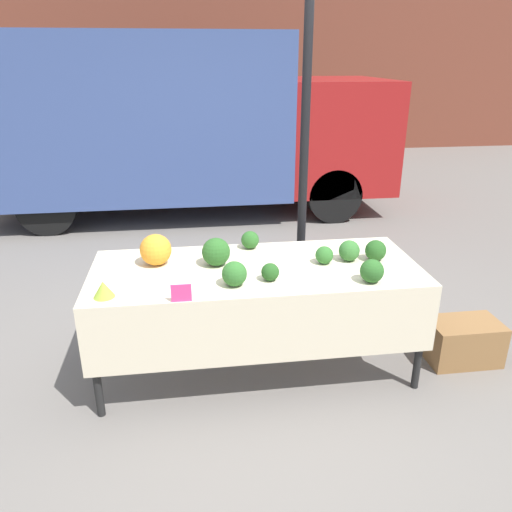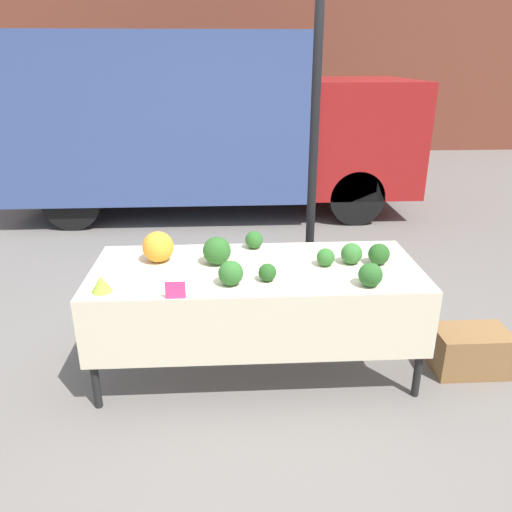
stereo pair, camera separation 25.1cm
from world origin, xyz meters
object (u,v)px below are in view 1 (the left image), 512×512
Objects in this scene: price_sign at (181,293)px; orange_cauliflower at (156,250)px; parked_truck at (176,120)px; produce_crate at (463,341)px.

orange_cauliflower is at bearing 106.14° from price_sign.
parked_truck is 4.53m from price_sign.
parked_truck is 4.80m from produce_crate.
price_sign is at bearing -171.09° from produce_crate.
price_sign is (0.17, -0.58, -0.05)m from orange_cauliflower.
orange_cauliflower reaches higher than price_sign.
produce_crate is (2.00, 0.31, -0.68)m from price_sign.
parked_truck is 10.66× the size of produce_crate.
parked_truck is at bearing 88.32° from orange_cauliflower.
orange_cauliflower reaches higher than produce_crate.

